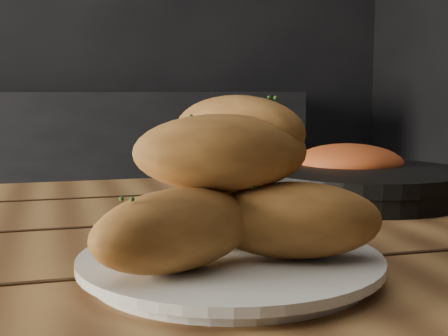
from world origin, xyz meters
TOP-DOWN VIEW (x-y plane):
  - table at (0.69, -0.11)m, footprint 1.39×0.97m
  - plate at (0.64, -0.24)m, footprint 0.26×0.26m
  - bread_rolls at (0.64, -0.23)m, footprint 0.26×0.23m
  - skillet at (0.93, 0.07)m, footprint 0.42×0.30m
  - bowl at (0.94, 0.14)m, footprint 0.20×0.20m

SIDE VIEW (x-z plane):
  - table at x=0.69m, z-range 0.28..1.03m
  - plate at x=0.64m, z-range 0.75..0.77m
  - skillet at x=0.93m, z-range 0.75..0.80m
  - bowl at x=0.94m, z-range 0.75..0.82m
  - bread_rolls at x=0.64m, z-range 0.76..0.89m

